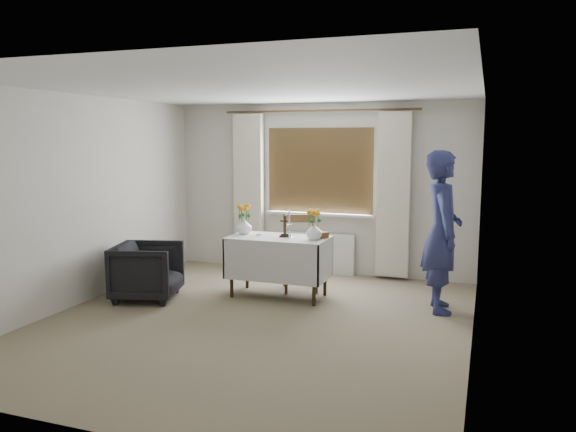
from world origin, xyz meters
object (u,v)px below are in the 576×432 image
object	(u,v)px
person	(442,232)
armchair	(147,271)
wooden_chair	(300,253)
flower_vase_left	(244,226)
wooden_cross	(285,226)
altar_table	(279,267)
flower_vase_right	(314,231)

from	to	relation	value
person	armchair	bearing A→B (deg)	89.04
person	wooden_chair	bearing A→B (deg)	67.32
person	flower_vase_left	size ratio (longest dim) A/B	8.97
wooden_cross	altar_table	bearing A→B (deg)	-160.51
flower_vase_left	altar_table	bearing A→B (deg)	-7.96
altar_table	flower_vase_right	world-z (taller)	flower_vase_right
altar_table	wooden_cross	size ratio (longest dim) A/B	4.57
wooden_cross	flower_vase_right	distance (m)	0.40
wooden_chair	flower_vase_left	world-z (taller)	wooden_chair
wooden_cross	flower_vase_left	xyz separation A→B (m)	(-0.58, 0.04, -0.03)
person	flower_vase_left	xyz separation A→B (m)	(-2.47, -0.02, -0.06)
altar_table	flower_vase_right	bearing A→B (deg)	-2.72
wooden_chair	wooden_cross	bearing A→B (deg)	-125.79
armchair	wooden_cross	distance (m)	1.80
wooden_chair	flower_vase_left	size ratio (longest dim) A/B	4.80
armchair	flower_vase_right	world-z (taller)	flower_vase_right
wooden_chair	flower_vase_right	xyz separation A→B (m)	(0.32, -0.42, 0.37)
wooden_chair	armchair	bearing A→B (deg)	-171.02
flower_vase_left	person	bearing A→B (deg)	0.38
altar_table	flower_vase_left	world-z (taller)	flower_vase_left
flower_vase_right	wooden_cross	bearing A→B (deg)	171.80
altar_table	flower_vase_left	distance (m)	0.70
altar_table	armchair	xyz separation A→B (m)	(-1.49, -0.65, -0.03)
armchair	wooden_cross	size ratio (longest dim) A/B	2.85
person	flower_vase_right	bearing A→B (deg)	81.13
altar_table	armchair	world-z (taller)	altar_table
armchair	flower_vase_left	xyz separation A→B (m)	(0.99, 0.72, 0.51)
flower_vase_left	wooden_cross	bearing A→B (deg)	-3.51
altar_table	flower_vase_right	size ratio (longest dim) A/B	6.13
armchair	flower_vase_right	size ratio (longest dim) A/B	3.83
flower_vase_right	wooden_chair	bearing A→B (deg)	127.09
altar_table	wooden_cross	xyz separation A→B (m)	(0.08, 0.03, 0.52)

